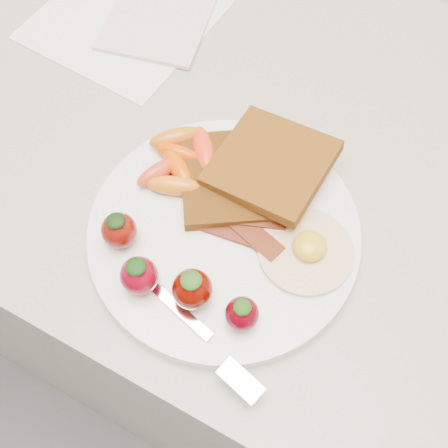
% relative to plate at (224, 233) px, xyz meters
% --- Properties ---
extents(counter, '(2.00, 0.60, 0.90)m').
position_rel_plate_xyz_m(counter, '(0.00, 0.13, -0.46)').
color(counter, gray).
rests_on(counter, ground).
extents(plate, '(0.27, 0.27, 0.02)m').
position_rel_plate_xyz_m(plate, '(0.00, 0.00, 0.00)').
color(plate, white).
rests_on(plate, counter).
extents(toast_lower, '(0.15, 0.15, 0.01)m').
position_rel_plate_xyz_m(toast_lower, '(-0.02, 0.05, 0.02)').
color(toast_lower, '#34180B').
rests_on(toast_lower, plate).
extents(toast_upper, '(0.11, 0.11, 0.03)m').
position_rel_plate_xyz_m(toast_upper, '(0.01, 0.08, 0.03)').
color(toast_upper, '#432705').
rests_on(toast_upper, toast_lower).
extents(fried_egg, '(0.12, 0.12, 0.02)m').
position_rel_plate_xyz_m(fried_egg, '(0.08, 0.02, 0.01)').
color(fried_egg, '#EDE1C5').
rests_on(fried_egg, plate).
extents(bacon_strips, '(0.10, 0.06, 0.01)m').
position_rel_plate_xyz_m(bacon_strips, '(0.01, 0.01, 0.01)').
color(bacon_strips, '#330C0B').
rests_on(bacon_strips, plate).
extents(baby_carrots, '(0.09, 0.10, 0.02)m').
position_rel_plate_xyz_m(baby_carrots, '(-0.08, 0.04, 0.02)').
color(baby_carrots, '#D84300').
rests_on(baby_carrots, plate).
extents(strawberries, '(0.17, 0.06, 0.05)m').
position_rel_plate_xyz_m(strawberries, '(-0.02, -0.07, 0.03)').
color(strawberries, '#5E0C05').
rests_on(strawberries, plate).
extents(fork, '(0.16, 0.06, 0.00)m').
position_rel_plate_xyz_m(fork, '(0.03, -0.11, 0.01)').
color(fork, silver).
rests_on(fork, plate).
extents(paper_sheet, '(0.22, 0.29, 0.00)m').
position_rel_plate_xyz_m(paper_sheet, '(-0.26, 0.25, -0.01)').
color(paper_sheet, white).
rests_on(paper_sheet, counter).
extents(notepad, '(0.16, 0.20, 0.01)m').
position_rel_plate_xyz_m(notepad, '(-0.22, 0.25, -0.00)').
color(notepad, beige).
rests_on(notepad, paper_sheet).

